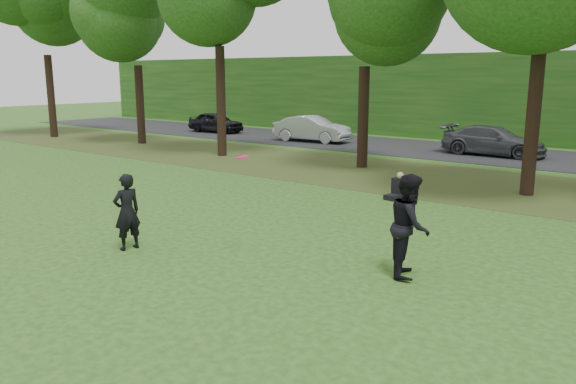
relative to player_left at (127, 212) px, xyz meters
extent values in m
plane|color=#224515|center=(1.43, -0.95, -0.85)|extent=(120.00, 120.00, 0.00)
cube|color=#483B19|center=(1.43, 12.05, -0.84)|extent=(60.00, 7.00, 0.01)
cube|color=black|center=(1.43, 20.05, -0.84)|extent=(70.00, 7.00, 0.02)
cube|color=#184814|center=(1.43, 26.05, 1.65)|extent=(70.00, 3.00, 5.00)
imported|color=black|center=(0.00, 0.00, 0.00)|extent=(0.50, 0.68, 1.70)
imported|color=black|center=(5.64, 2.25, 0.14)|extent=(1.07, 1.18, 1.98)
imported|color=black|center=(-16.55, 19.51, -0.16)|extent=(4.00, 1.76, 1.34)
imported|color=#9DA0A5|center=(-8.40, 19.06, -0.09)|extent=(4.58, 1.94, 1.47)
imported|color=#44464C|center=(1.65, 19.75, -0.14)|extent=(4.80, 1.99, 1.39)
cylinder|color=#FF1569|center=(2.43, 1.11, 1.30)|extent=(0.33, 0.32, 0.10)
cube|color=black|center=(2.35, 8.15, -0.77)|extent=(0.49, 0.62, 0.16)
cube|color=black|center=(2.40, 8.42, -0.49)|extent=(0.47, 0.41, 0.56)
sphere|color=tan|center=(2.40, 8.42, -0.13)|extent=(0.22, 0.22, 0.22)
cylinder|color=black|center=(-22.57, 11.45, 1.63)|extent=(0.44, 0.44, 4.96)
cylinder|color=black|center=(-15.57, 12.65, 1.29)|extent=(0.44, 0.44, 4.28)
sphere|color=#184814|center=(-15.57, 12.65, 6.29)|extent=(6.00, 6.00, 6.00)
cylinder|color=black|center=(-8.57, 11.85, 1.69)|extent=(0.44, 0.44, 5.08)
cylinder|color=black|center=(-1.57, 12.95, 1.21)|extent=(0.44, 0.44, 4.12)
cylinder|color=black|center=(5.43, 11.35, 1.46)|extent=(0.44, 0.44, 4.62)
camera|label=1|loc=(10.05, -7.32, 2.95)|focal=35.00mm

